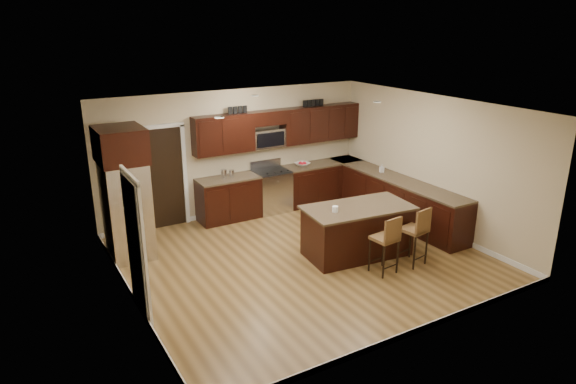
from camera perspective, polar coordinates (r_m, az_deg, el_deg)
floor at (r=9.25m, az=1.73°, el=-7.41°), size 6.00×6.00×0.00m
ceiling at (r=8.42m, az=1.91°, el=9.34°), size 6.00×6.00×0.00m
wall_back at (r=11.08m, az=-5.76°, el=4.37°), size 6.00×0.00×6.00m
wall_left at (r=7.67m, az=-17.58°, el=-2.94°), size 0.00×5.50×5.50m
wall_right at (r=10.58m, az=15.75°, el=3.08°), size 0.00×5.50×5.50m
base_cabinets at (r=11.18m, az=6.11°, el=-0.27°), size 4.02×3.96×0.92m
upper_cabinets at (r=11.29m, az=-0.64°, el=7.28°), size 4.00×0.33×0.80m
range at (r=11.36m, az=-1.87°, el=0.19°), size 0.76×0.64×1.11m
microwave at (r=11.18m, az=-2.31°, el=6.00°), size 0.76×0.31×0.40m
doorway at (r=10.60m, az=-13.80°, el=1.47°), size 0.85×0.03×2.06m
pantry_door at (r=7.53m, az=-16.66°, el=-5.98°), size 0.03×0.80×2.04m
letter_decor at (r=11.14m, az=-1.30°, el=9.50°), size 2.20×0.03×0.15m
island at (r=9.32m, az=7.68°, el=-4.46°), size 2.02×1.21×0.92m
stool_mid at (r=8.63m, az=10.98°, el=-5.08°), size 0.42×0.42×1.02m
stool_right at (r=9.04m, az=14.14°, el=-4.07°), size 0.46×0.46×1.05m
refrigerator at (r=9.36m, az=-17.66°, el=-0.00°), size 0.79×0.93×2.35m
floor_mat at (r=11.18m, az=4.06°, el=-2.68°), size 1.00×0.87×0.01m
fruit_bowl at (r=11.60m, az=1.61°, el=3.11°), size 0.39×0.39×0.08m
soap_bottle at (r=11.27m, az=10.38°, el=2.62°), size 0.10×0.10×0.18m
canister_tall at (r=10.73m, az=-7.13°, el=2.00°), size 0.12×0.12×0.19m
canister_short at (r=10.80m, az=-6.28°, el=2.05°), size 0.11×0.11×0.16m
island_jar at (r=8.84m, az=5.26°, el=-1.90°), size 0.10×0.10×0.10m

